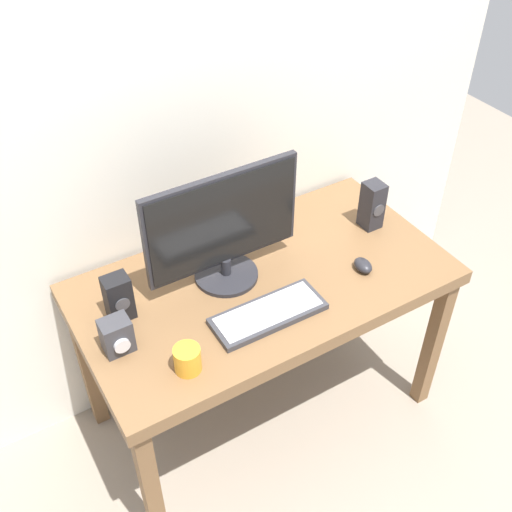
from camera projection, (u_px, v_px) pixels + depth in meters
name	position (u px, v px, depth m)	size (l,w,h in m)	color
ground_plane	(262.00, 406.00, 2.71)	(6.00, 6.00, 0.00)	gray
wall_back	(201.00, 38.00, 1.99)	(2.64, 0.04, 3.00)	silver
desk	(264.00, 295.00, 2.27)	(1.34, 0.72, 0.76)	brown
monitor	(223.00, 228.00, 2.09)	(0.57, 0.23, 0.42)	#232328
keyboard_primary	(268.00, 314.00, 2.07)	(0.39, 0.15, 0.03)	#333338
mouse	(363.00, 265.00, 2.24)	(0.06, 0.08, 0.04)	#232328
speaker_right	(372.00, 205.00, 2.39)	(0.07, 0.08, 0.19)	#232328
speaker_left	(118.00, 298.00, 2.02)	(0.09, 0.07, 0.17)	black
audio_controller	(117.00, 336.00, 1.93)	(0.09, 0.09, 0.12)	#333338
coffee_mug	(187.00, 359.00, 1.88)	(0.08, 0.08, 0.09)	orange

